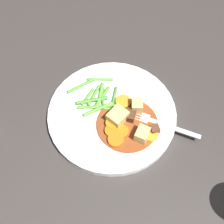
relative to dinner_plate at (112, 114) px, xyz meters
The scene contains 27 objects.
ground_plane 0.01m from the dinner_plate, ahead, with size 3.00×3.00×0.00m, color #383330.
dinner_plate is the anchor object (origin of this frame).
stew_sauce 0.05m from the dinner_plate, 15.34° to the left, with size 0.13×0.13×0.00m, color brown.
carrot_slice_0 0.04m from the dinner_plate, 102.42° to the left, with size 0.04×0.04×0.01m, color orange.
carrot_slice_1 0.04m from the dinner_plate, 32.05° to the right, with size 0.03×0.03×0.01m, color orange.
carrot_slice_2 0.10m from the dinner_plate, 23.29° to the left, with size 0.03×0.03×0.01m, color orange.
carrot_slice_3 0.05m from the dinner_plate, 30.81° to the right, with size 0.03×0.03×0.01m, color orange.
carrot_slice_4 0.06m from the dinner_plate, ahead, with size 0.03×0.03×0.01m, color orange.
carrot_slice_5 0.07m from the dinner_plate, 24.71° to the right, with size 0.03×0.03×0.01m, color orange.
potato_chunk_0 0.09m from the dinner_plate, 14.19° to the left, with size 0.03×0.02×0.03m, color #DBBC6B.
potato_chunk_1 0.03m from the dinner_plate, ahead, with size 0.04×0.03×0.03m, color #DBBC6B.
potato_chunk_2 0.06m from the dinner_plate, 66.96° to the left, with size 0.03×0.02×0.03m, color #DBBC6B.
meat_chunk_0 0.04m from the dinner_plate, 37.40° to the left, with size 0.03×0.02×0.02m, color #4C2B19.
meat_chunk_1 0.10m from the dinner_plate, 31.35° to the left, with size 0.02×0.02×0.02m, color #56331E.
green_bean_0 0.04m from the dinner_plate, behind, with size 0.01×0.01×0.06m, color #4C8E33.
green_bean_1 0.04m from the dinner_plate, 141.21° to the right, with size 0.01×0.01×0.08m, color #599E38.
green_bean_2 0.05m from the dinner_plate, behind, with size 0.01×0.01×0.06m, color #66AD42.
green_bean_3 0.05m from the dinner_plate, behind, with size 0.01×0.01×0.06m, color #599E38.
green_bean_4 0.10m from the dinner_plate, 164.22° to the right, with size 0.01×0.01×0.07m, color #4C8E33.
green_bean_5 0.05m from the dinner_plate, 152.65° to the right, with size 0.01×0.01×0.07m, color #4C8E33.
green_bean_6 0.03m from the dinner_plate, 130.21° to the right, with size 0.01×0.01×0.07m, color #599E38.
green_bean_7 0.09m from the dinner_plate, 166.64° to the left, with size 0.01×0.01×0.06m, color #66AD42.
green_bean_8 0.06m from the dinner_plate, 167.02° to the right, with size 0.01×0.01×0.06m, color #599E38.
green_bean_9 0.07m from the dinner_plate, 155.69° to the right, with size 0.01×0.01×0.05m, color #599E38.
green_bean_10 0.03m from the dinner_plate, 142.78° to the left, with size 0.01×0.01×0.07m, color #4C8E33.
green_bean_11 0.02m from the dinner_plate, 142.33° to the right, with size 0.01×0.01×0.07m, color #66AD42.
fork 0.10m from the dinner_plate, 43.09° to the left, with size 0.15×0.12×0.00m.
Camera 1 is at (0.28, -0.17, 0.57)m, focal length 46.90 mm.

